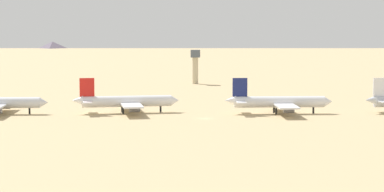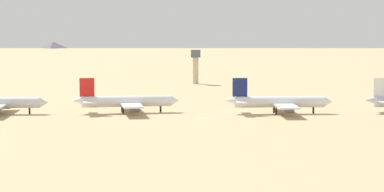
# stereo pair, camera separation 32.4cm
# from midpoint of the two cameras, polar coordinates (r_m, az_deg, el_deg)

# --- Properties ---
(ground) EXTENTS (4000.00, 4000.00, 0.00)m
(ground) POSITION_cam_midpoint_polar(r_m,az_deg,el_deg) (264.04, 1.05, -1.72)
(ground) COLOR tan
(ridge_west) EXTENTS (308.13, 294.57, 88.08)m
(ridge_west) POSITION_cam_midpoint_polar(r_m,az_deg,el_deg) (1192.78, -8.72, 6.00)
(ridge_west) COLOR slate
(ridge_west) RESTS_ON ground
(ridge_center) EXTENTS (293.70, 282.82, 121.85)m
(ridge_center) POSITION_cam_midpoint_polar(r_m,az_deg,el_deg) (1271.24, 8.60, 6.74)
(ridge_center) COLOR slate
(ridge_center) RESTS_ON ground
(parked_jet_red_3) EXTENTS (40.14, 34.11, 13.27)m
(parked_jet_red_3) POSITION_cam_midpoint_polar(r_m,az_deg,el_deg) (280.67, -5.02, -0.41)
(parked_jet_red_3) COLOR white
(parked_jet_red_3) RESTS_ON ground
(parked_jet_navy_4) EXTENTS (40.24, 33.70, 13.32)m
(parked_jet_navy_4) POSITION_cam_midpoint_polar(r_m,az_deg,el_deg) (279.26, 6.59, -0.45)
(parked_jet_navy_4) COLOR white
(parked_jet_navy_4) RESTS_ON ground
(control_tower) EXTENTS (5.20, 5.20, 18.75)m
(control_tower) POSITION_cam_midpoint_polar(r_m,az_deg,el_deg) (414.04, 0.29, 2.50)
(control_tower) COLOR #C6B793
(control_tower) RESTS_ON ground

